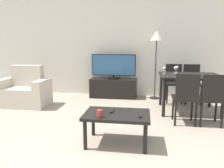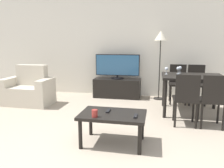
# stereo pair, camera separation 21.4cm
# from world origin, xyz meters

# --- Properties ---
(wall_back) EXTENTS (7.59, 0.06, 2.70)m
(wall_back) POSITION_xyz_m (0.00, 3.90, 1.35)
(wall_back) COLOR silver
(wall_back) RESTS_ON ground_plane
(armchair) EXTENTS (1.05, 0.61, 0.87)m
(armchair) POSITION_xyz_m (-1.93, 2.56, 0.31)
(armchair) COLOR beige
(armchair) RESTS_ON ground_plane
(tv_stand) EXTENTS (1.16, 0.47, 0.48)m
(tv_stand) POSITION_xyz_m (-0.10, 3.60, 0.24)
(tv_stand) COLOR black
(tv_stand) RESTS_ON ground_plane
(tv) EXTENTS (1.10, 0.32, 0.61)m
(tv) POSITION_xyz_m (-0.10, 3.60, 0.79)
(tv) COLOR black
(tv) RESTS_ON tv_stand
(coffee_table) EXTENTS (0.87, 0.56, 0.43)m
(coffee_table) POSITION_xyz_m (0.31, 0.99, 0.38)
(coffee_table) COLOR black
(coffee_table) RESTS_ON ground_plane
(dining_table) EXTENTS (1.15, 0.91, 0.75)m
(dining_table) POSITION_xyz_m (1.55, 2.62, 0.65)
(dining_table) COLOR black
(dining_table) RESTS_ON ground_plane
(dining_chair_near) EXTENTS (0.40, 0.40, 0.87)m
(dining_chair_near) POSITION_xyz_m (1.35, 1.86, 0.50)
(dining_chair_near) COLOR black
(dining_chair_near) RESTS_ON ground_plane
(dining_chair_far) EXTENTS (0.40, 0.40, 0.87)m
(dining_chair_far) POSITION_xyz_m (1.76, 3.38, 0.50)
(dining_chair_far) COLOR black
(dining_chair_far) RESTS_ON ground_plane
(dining_chair_near_right) EXTENTS (0.40, 0.40, 0.87)m
(dining_chair_near_right) POSITION_xyz_m (1.76, 1.86, 0.50)
(dining_chair_near_right) COLOR black
(dining_chair_near_right) RESTS_ON ground_plane
(dining_chair_far_left) EXTENTS (0.40, 0.40, 0.87)m
(dining_chair_far_left) POSITION_xyz_m (1.35, 3.38, 0.50)
(dining_chair_far_left) COLOR black
(dining_chair_far_left) RESTS_ON ground_plane
(floor_lamp) EXTENTS (0.30, 0.30, 1.64)m
(floor_lamp) POSITION_xyz_m (0.93, 3.61, 1.41)
(floor_lamp) COLOR black
(floor_lamp) RESTS_ON ground_plane
(remote_primary) EXTENTS (0.04, 0.15, 0.02)m
(remote_primary) POSITION_xyz_m (0.24, 1.05, 0.44)
(remote_primary) COLOR black
(remote_primary) RESTS_ON coffee_table
(remote_secondary) EXTENTS (0.04, 0.15, 0.02)m
(remote_secondary) POSITION_xyz_m (0.63, 0.92, 0.44)
(remote_secondary) COLOR black
(remote_secondary) RESTS_ON coffee_table
(cup_white_near) EXTENTS (0.08, 0.08, 0.09)m
(cup_white_near) POSITION_xyz_m (0.12, 0.80, 0.48)
(cup_white_near) COLOR maroon
(cup_white_near) RESTS_ON coffee_table
(wine_glass_left) EXTENTS (0.07, 0.07, 0.15)m
(wine_glass_left) POSITION_xyz_m (1.34, 2.90, 0.85)
(wine_glass_left) COLOR silver
(wine_glass_left) RESTS_ON dining_table
(wine_glass_center) EXTENTS (0.07, 0.07, 0.15)m
(wine_glass_center) POSITION_xyz_m (1.29, 2.78, 0.85)
(wine_glass_center) COLOR silver
(wine_glass_center) RESTS_ON dining_table
(wine_glass_right) EXTENTS (0.07, 0.07, 0.15)m
(wine_glass_right) POSITION_xyz_m (1.06, 2.69, 0.85)
(wine_glass_right) COLOR silver
(wine_glass_right) RESTS_ON dining_table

